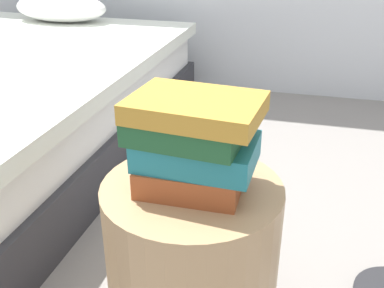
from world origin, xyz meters
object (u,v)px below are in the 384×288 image
Objects in this scene: side_table at (192,260)px; book_ochre at (196,108)px; book_teal at (197,151)px; book_forest at (189,126)px; book_rust at (189,176)px.

side_table is 0.41m from book_ochre.
book_teal is 0.93× the size of book_ochre.
book_rust is at bearing -71.85° from book_forest.
side_table is at bearing -35.88° from book_forest.
book_ochre is (0.01, 0.01, 0.17)m from book_rust.
book_rust is 0.83× the size of book_ochre.
book_teal is (0.02, 0.01, 0.06)m from book_rust.
book_forest is (-0.02, 0.00, 0.06)m from book_teal.
book_forest is (-0.01, 0.01, 0.37)m from side_table.
book_teal is at bearing 14.31° from side_table.
book_rust is 0.94× the size of book_forest.
book_rust is at bearing -145.88° from book_teal.
book_ochre reaches higher than book_rust.
book_teal is 1.06× the size of book_forest.
book_rust reaches higher than side_table.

